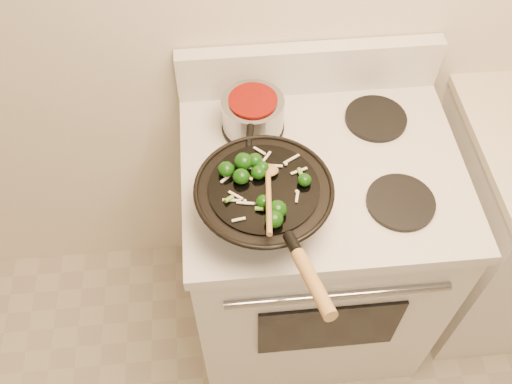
{
  "coord_description": "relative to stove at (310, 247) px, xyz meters",
  "views": [
    {
      "loc": [
        -0.35,
        0.21,
        2.14
      ],
      "look_at": [
        -0.28,
        1.03,
        1.01
      ],
      "focal_mm": 40.0,
      "sensor_mm": 36.0,
      "label": 1
    }
  ],
  "objects": [
    {
      "name": "stirfry",
      "position": [
        -0.19,
        -0.15,
        0.58
      ],
      "size": [
        0.23,
        0.25,
        0.04
      ],
      "color": "#0F3909",
      "rests_on": "wok"
    },
    {
      "name": "saucepan",
      "position": [
        -0.18,
        0.15,
        0.51
      ],
      "size": [
        0.17,
        0.28,
        0.1
      ],
      "color": "gray",
      "rests_on": "stove"
    },
    {
      "name": "stove",
      "position": [
        0.0,
        0.0,
        0.0
      ],
      "size": [
        0.78,
        0.67,
        1.08
      ],
      "color": "silver",
      "rests_on": "ground"
    },
    {
      "name": "wooden_spoon",
      "position": [
        -0.17,
        -0.17,
        0.59
      ],
      "size": [
        0.06,
        0.24,
        0.06
      ],
      "color": "#9F743E",
      "rests_on": "wok"
    },
    {
      "name": "wok",
      "position": [
        -0.18,
        -0.16,
        0.52
      ],
      "size": [
        0.34,
        0.56,
        0.21
      ],
      "color": "black",
      "rests_on": "stove"
    }
  ]
}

